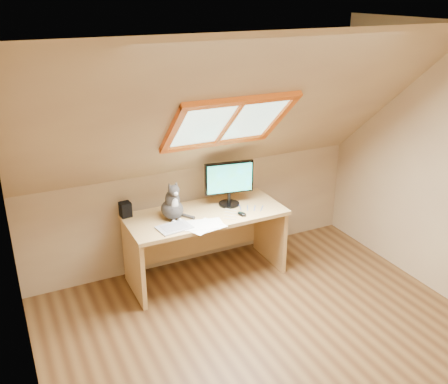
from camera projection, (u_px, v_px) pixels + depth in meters
ground at (288, 360)px, 3.81m from camera, size 3.50×3.50×0.00m
room_shell at (307, 191)px, 3.19m from camera, size 3.52×3.52×2.41m
desk at (203, 230)px, 4.81m from camera, size 1.49×0.65×0.68m
monitor at (229, 181)px, 4.74m from camera, size 0.47×0.20×0.44m
cat at (172, 205)px, 4.51m from camera, size 0.21×0.25×0.37m
desk_speaker at (125, 209)px, 4.57m from camera, size 0.11×0.11×0.14m
graphics_tablet at (174, 228)px, 4.37m from camera, size 0.32×0.24×0.01m
mouse at (242, 214)px, 4.61m from camera, size 0.09×0.11×0.03m
papers at (200, 227)px, 4.39m from camera, size 0.35×0.30×0.01m
cables at (243, 210)px, 4.71m from camera, size 0.51×0.26×0.01m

